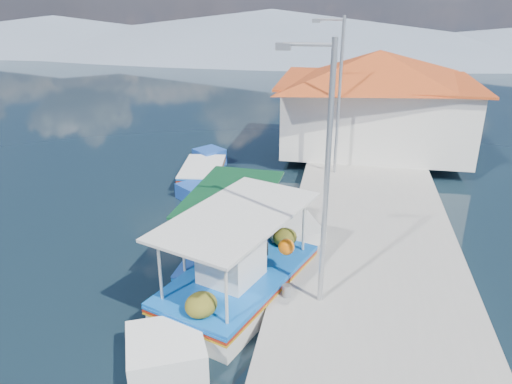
# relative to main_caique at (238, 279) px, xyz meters

# --- Properties ---
(ground) EXTENTS (160.00, 160.00, 0.00)m
(ground) POSITION_rel_main_caique_xyz_m (-2.50, -2.51, -0.51)
(ground) COLOR black
(ground) RESTS_ON ground
(quay) EXTENTS (5.00, 44.00, 0.50)m
(quay) POSITION_rel_main_caique_xyz_m (3.40, 3.49, -0.26)
(quay) COLOR gray
(quay) RESTS_ON ground
(bollards) EXTENTS (0.20, 17.20, 0.30)m
(bollards) POSITION_rel_main_caique_xyz_m (1.30, 2.74, 0.14)
(bollards) COLOR #A5A8AD
(bollards) RESTS_ON quay
(main_caique) EXTENTS (4.09, 7.53, 2.64)m
(main_caique) POSITION_rel_main_caique_xyz_m (0.00, 0.00, 0.00)
(main_caique) COLOR white
(main_caique) RESTS_ON ground
(caique_green_canopy) EXTENTS (2.32, 7.01, 2.62)m
(caique_green_canopy) POSITION_rel_main_caique_xyz_m (-0.43, 1.36, -0.12)
(caique_green_canopy) COLOR #1A45A0
(caique_green_canopy) RESTS_ON ground
(caique_blue_hull) EXTENTS (2.03, 5.36, 0.96)m
(caique_blue_hull) POSITION_rel_main_caique_xyz_m (-3.26, 7.95, -0.25)
(caique_blue_hull) COLOR #1A45A0
(caique_blue_hull) RESTS_ON ground
(harbor_building) EXTENTS (10.49, 10.49, 4.40)m
(harbor_building) POSITION_rel_main_caique_xyz_m (3.70, 12.49, 2.27)
(harbor_building) COLOR silver
(harbor_building) RESTS_ON quay
(lamp_post_near) EXTENTS (1.21, 0.14, 6.00)m
(lamp_post_near) POSITION_rel_main_caique_xyz_m (2.01, -0.51, 3.34)
(lamp_post_near) COLOR #A5A8AD
(lamp_post_near) RESTS_ON quay
(lamp_post_far) EXTENTS (1.21, 0.14, 6.00)m
(lamp_post_far) POSITION_rel_main_caique_xyz_m (2.01, 8.49, 3.34)
(lamp_post_far) COLOR #A5A8AD
(lamp_post_far) RESTS_ON quay
(mountain_ridge) EXTENTS (171.40, 96.00, 5.50)m
(mountain_ridge) POSITION_rel_main_caique_xyz_m (4.04, 53.49, 1.53)
(mountain_ridge) COLOR slate
(mountain_ridge) RESTS_ON ground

